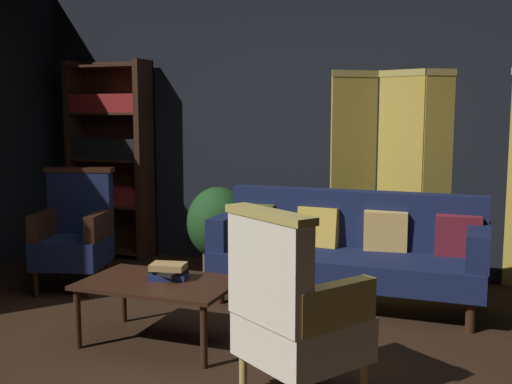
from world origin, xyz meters
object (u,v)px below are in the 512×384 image
at_px(book_black_cloth, 168,272).
at_px(book_tan_leather, 168,267).
at_px(book_navy_cloth, 168,276).
at_px(coffee_table, 159,288).
at_px(velvet_couch, 348,246).
at_px(folding_screen, 447,173).
at_px(armchair_wing_left, 75,233).
at_px(potted_plant, 218,226).
at_px(armchair_gilt_accent, 294,311).
at_px(bookshelf, 111,155).

bearing_deg(book_black_cloth, book_tan_leather, 0.00).
relative_size(book_navy_cloth, book_tan_leather, 1.08).
height_order(coffee_table, book_black_cloth, book_black_cloth).
xyz_separation_m(velvet_couch, book_navy_cloth, (-0.95, -1.26, -0.02)).
xyz_separation_m(folding_screen, velvet_couch, (-0.68, -0.94, -0.53)).
distance_m(folding_screen, book_navy_cloth, 2.79).
bearing_deg(folding_screen, book_black_cloth, -126.72).
relative_size(armchair_wing_left, book_tan_leather, 4.59).
bearing_deg(potted_plant, armchair_wing_left, -147.48).
relative_size(coffee_table, potted_plant, 1.17).
xyz_separation_m(armchair_wing_left, potted_plant, (1.05, 0.67, 0.00)).
relative_size(velvet_couch, potted_plant, 2.48).
distance_m(book_black_cloth, book_tan_leather, 0.03).
bearing_deg(book_tan_leather, armchair_wing_left, 149.02).
bearing_deg(velvet_couch, coffee_table, -126.58).
xyz_separation_m(armchair_gilt_accent, book_black_cloth, (-1.04, 0.55, -0.02)).
distance_m(armchair_gilt_accent, potted_plant, 2.43).
bearing_deg(armchair_gilt_accent, potted_plant, 123.27).
bearing_deg(coffee_table, book_navy_cloth, 64.51).
xyz_separation_m(armchair_wing_left, book_black_cloth, (1.35, -0.81, -0.02)).
bearing_deg(potted_plant, book_black_cloth, -78.71).
relative_size(bookshelf, book_tan_leather, 9.04).
distance_m(velvet_couch, armchair_gilt_accent, 1.80).
distance_m(velvet_couch, book_tan_leather, 1.58).
height_order(folding_screen, book_black_cloth, folding_screen).
bearing_deg(folding_screen, bookshelf, -176.66).
xyz_separation_m(folding_screen, coffee_table, (-1.67, -2.26, -0.61)).
bearing_deg(velvet_couch, bookshelf, 164.71).
bearing_deg(book_navy_cloth, armchair_wing_left, 149.02).
distance_m(folding_screen, potted_plant, 2.12).
xyz_separation_m(book_navy_cloth, book_black_cloth, (0.00, 0.00, 0.03)).
bearing_deg(bookshelf, book_tan_leather, -48.74).
relative_size(folding_screen, bookshelf, 1.00).
relative_size(folding_screen, velvet_couch, 0.97).
bearing_deg(armchair_wing_left, armchair_gilt_accent, -29.63).
height_order(bookshelf, book_tan_leather, bookshelf).
relative_size(book_navy_cloth, book_black_cloth, 1.11).
distance_m(folding_screen, armchair_wing_left, 3.33).
xyz_separation_m(armchair_gilt_accent, book_tan_leather, (-1.04, 0.55, 0.02)).
xyz_separation_m(velvet_couch, book_tan_leather, (-0.95, -1.26, 0.05)).
height_order(bookshelf, armchair_gilt_accent, bookshelf).
distance_m(velvet_couch, book_black_cloth, 1.58).
distance_m(velvet_couch, potted_plant, 1.27).
bearing_deg(book_tan_leather, coffee_table, -115.49).
height_order(bookshelf, velvet_couch, bookshelf).
bearing_deg(armchair_gilt_accent, book_black_cloth, 152.17).
relative_size(folding_screen, book_black_cloth, 9.32).
bearing_deg(armchair_gilt_accent, folding_screen, 77.65).
height_order(coffee_table, book_tan_leather, book_tan_leather).
height_order(folding_screen, velvet_couch, folding_screen).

